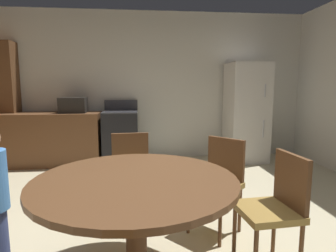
% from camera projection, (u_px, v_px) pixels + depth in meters
% --- Properties ---
extents(ground_plane, '(14.00, 14.00, 0.00)m').
position_uv_depth(ground_plane, '(165.00, 249.00, 2.36)').
color(ground_plane, beige).
extents(wall_back, '(6.10, 0.12, 2.70)m').
position_uv_depth(wall_back, '(150.00, 86.00, 5.28)').
color(wall_back, beige).
rests_on(wall_back, ground).
extents(kitchen_counter, '(1.86, 0.60, 0.90)m').
position_uv_depth(kitchen_counter, '(46.00, 139.00, 4.84)').
color(kitchen_counter, brown).
rests_on(kitchen_counter, ground).
extents(pantry_column, '(0.44, 0.36, 2.10)m').
position_uv_depth(pantry_column, '(5.00, 104.00, 4.86)').
color(pantry_column, brown).
rests_on(pantry_column, ground).
extents(oven_range, '(0.60, 0.60, 1.10)m').
position_uv_depth(oven_range, '(121.00, 137.00, 4.97)').
color(oven_range, black).
rests_on(oven_range, ground).
extents(refrigerator, '(0.68, 0.68, 1.76)m').
position_uv_depth(refrigerator, '(246.00, 113.00, 5.08)').
color(refrigerator, silver).
rests_on(refrigerator, ground).
extents(microwave, '(0.44, 0.32, 0.26)m').
position_uv_depth(microwave, '(73.00, 105.00, 4.80)').
color(microwave, black).
rests_on(microwave, kitchen_counter).
extents(dining_table, '(1.33, 1.33, 0.76)m').
position_uv_depth(dining_table, '(136.00, 200.00, 1.85)').
color(dining_table, brown).
rests_on(dining_table, ground).
extents(chair_north, '(0.42, 0.42, 0.87)m').
position_uv_depth(chair_north, '(131.00, 171.00, 2.86)').
color(chair_north, brown).
rests_on(chair_north, ground).
extents(chair_northeast, '(0.56, 0.56, 0.87)m').
position_uv_depth(chair_northeast, '(219.00, 179.00, 2.61)').
color(chair_northeast, brown).
rests_on(chair_northeast, ground).
extents(chair_east, '(0.43, 0.43, 0.87)m').
position_uv_depth(chair_east, '(276.00, 204.00, 2.05)').
color(chair_east, brown).
rests_on(chair_east, ground).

